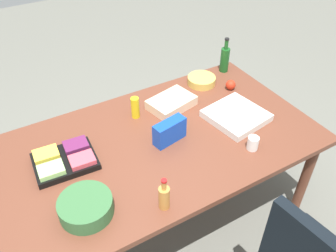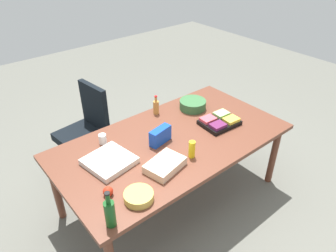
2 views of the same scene
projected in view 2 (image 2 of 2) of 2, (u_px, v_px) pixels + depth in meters
ground_plane at (172, 197)px, 3.33m from camera, size 10.00×10.00×0.00m
conference_table at (172, 145)px, 2.96m from camera, size 2.18×1.17×0.75m
office_chair at (86, 138)px, 3.59m from camera, size 0.56×0.56×0.99m
chip_bag_blue at (160, 136)px, 2.84m from camera, size 0.23×0.12×0.15m
salad_bowl at (193, 105)px, 3.38m from camera, size 0.30×0.30×0.10m
chip_bowl at (139, 196)px, 2.28m from camera, size 0.25×0.25×0.06m
dressing_bottle at (156, 107)px, 3.28m from camera, size 0.07×0.07×0.21m
pizza_box at (109, 161)px, 2.62m from camera, size 0.41×0.41×0.05m
fruit_platter at (220, 121)px, 3.13m from camera, size 0.38×0.30×0.07m
apple_red at (108, 191)px, 2.31m from camera, size 0.08×0.08×0.08m
sheet_cake at (165, 165)px, 2.56m from camera, size 0.36×0.28×0.07m
mustard_bottle at (192, 149)px, 2.67m from camera, size 0.07×0.07×0.16m
paper_cup at (103, 139)px, 2.85m from camera, size 0.08×0.08×0.09m
wine_bottle at (110, 213)px, 2.04m from camera, size 0.09×0.09×0.29m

